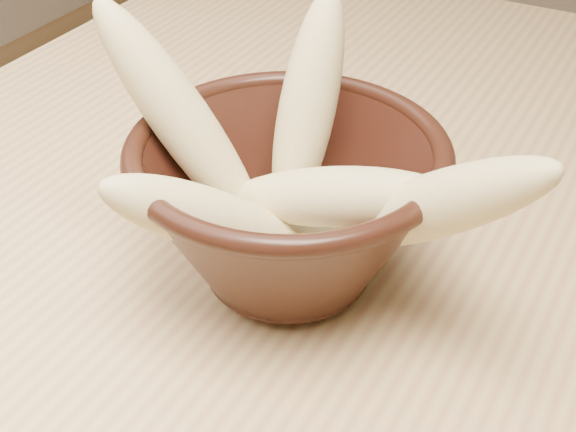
% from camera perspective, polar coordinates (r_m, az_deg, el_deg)
% --- Properties ---
extents(bowl, '(0.20, 0.20, 0.11)m').
position_cam_1_polar(bowl, '(0.50, 0.00, 0.86)').
color(bowl, black).
rests_on(bowl, table).
extents(milk_puddle, '(0.11, 0.11, 0.02)m').
position_cam_1_polar(milk_puddle, '(0.51, -0.00, -1.55)').
color(milk_puddle, '#EDE8BF').
rests_on(milk_puddle, bowl).
extents(banana_upright, '(0.04, 0.09, 0.15)m').
position_cam_1_polar(banana_upright, '(0.51, 1.41, 7.79)').
color(banana_upright, tan).
rests_on(banana_upright, bowl).
extents(banana_left, '(0.13, 0.05, 0.16)m').
position_cam_1_polar(banana_left, '(0.49, -7.61, 6.85)').
color(banana_left, tan).
rests_on(banana_left, bowl).
extents(banana_right, '(0.16, 0.08, 0.14)m').
position_cam_1_polar(banana_right, '(0.44, 10.05, 0.65)').
color(banana_right, tan).
rests_on(banana_right, bowl).
extents(banana_across, '(0.15, 0.05, 0.08)m').
position_cam_1_polar(banana_across, '(0.47, 3.29, 1.37)').
color(banana_across, tan).
rests_on(banana_across, bowl).
extents(banana_front, '(0.11, 0.13, 0.11)m').
position_cam_1_polar(banana_front, '(0.46, -5.75, -0.19)').
color(banana_front, tan).
rests_on(banana_front, bowl).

